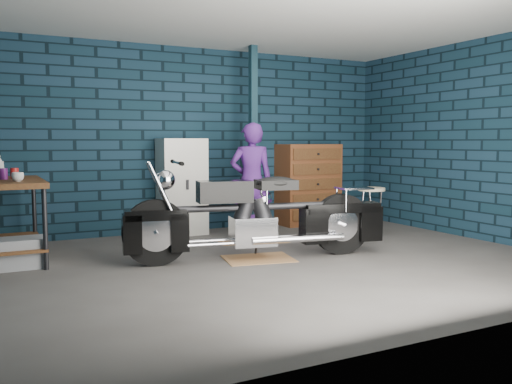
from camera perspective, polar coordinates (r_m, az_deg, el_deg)
ground at (r=6.07m, az=3.34°, el=-7.31°), size 6.00×6.00×0.00m
room_walls at (r=6.43m, az=0.91°, el=10.47°), size 6.02×5.01×2.71m
support_post at (r=7.90m, az=-0.31°, el=5.49°), size 0.10×0.10×2.70m
workbench at (r=6.60m, az=-24.02°, el=-2.73°), size 0.60×1.40×0.91m
drip_mat at (r=6.18m, az=0.26°, el=-7.03°), size 0.86×0.70×0.01m
motorcycle at (r=6.09m, az=0.26°, el=-1.88°), size 2.64×1.15×1.13m
person at (r=7.35m, az=-0.49°, el=1.14°), size 0.67×0.56×1.58m
storage_bin at (r=6.26m, az=-23.54°, el=-5.90°), size 0.50×0.36×0.31m
locker at (r=7.80m, az=-7.79°, el=0.56°), size 0.64×0.46×1.37m
tool_chest at (r=8.73m, az=5.54°, el=0.81°), size 0.96×0.54×1.29m
shop_stool at (r=7.84m, az=12.04°, el=-2.02°), size 0.42×0.42×0.68m
cup_a at (r=6.20m, az=-23.79°, el=1.47°), size 0.16×0.16×0.10m
cup_b at (r=6.35m, az=-23.81°, el=1.51°), size 0.12×0.12×0.09m
mug_purple at (r=6.61m, az=-25.06°, el=1.74°), size 0.11×0.11×0.12m
mug_red at (r=6.69m, az=-24.08°, el=1.81°), size 0.10×0.10×0.12m
bottle at (r=7.02m, az=-25.36°, el=2.48°), size 0.11×0.11×0.26m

